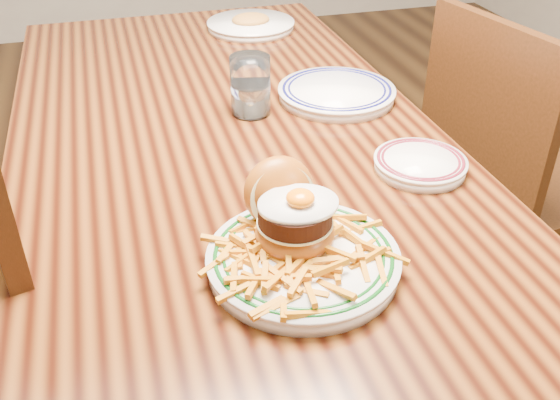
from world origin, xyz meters
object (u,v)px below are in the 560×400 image
object	(u,v)px
main_plate	(299,242)
side_plate	(420,163)
chair_right	(507,174)
table	(225,161)

from	to	relation	value
main_plate	side_plate	world-z (taller)	main_plate
chair_right	side_plate	bearing A→B (deg)	25.13
table	side_plate	xyz separation A→B (m)	(0.31, -0.28, 0.10)
table	side_plate	size ratio (longest dim) A/B	9.55
chair_right	main_plate	distance (m)	0.95
table	side_plate	bearing A→B (deg)	-42.56
table	side_plate	distance (m)	0.43
main_plate	side_plate	bearing A→B (deg)	29.54
side_plate	table	bearing A→B (deg)	134.12
table	chair_right	bearing A→B (deg)	2.85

